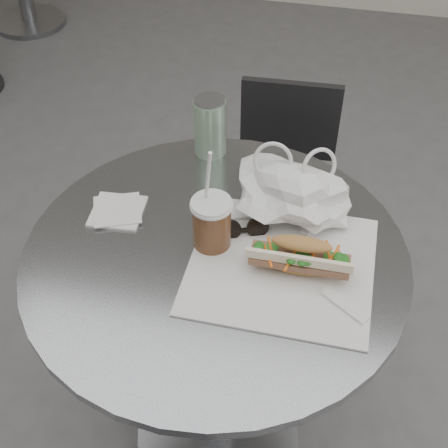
% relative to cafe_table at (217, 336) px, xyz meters
% --- Properties ---
extents(cafe_table, '(0.76, 0.76, 0.74)m').
position_rel_cafe_table_xyz_m(cafe_table, '(0.00, 0.00, 0.00)').
color(cafe_table, slate).
rests_on(cafe_table, ground).
extents(chair_far, '(0.37, 0.38, 0.70)m').
position_rel_cafe_table_xyz_m(chair_far, '(0.06, 0.59, -0.15)').
color(chair_far, '#2A292C').
rests_on(chair_far, ground).
extents(sandwich_paper, '(0.35, 0.33, 0.00)m').
position_rel_cafe_table_xyz_m(sandwich_paper, '(0.13, -0.01, 0.28)').
color(sandwich_paper, white).
rests_on(sandwich_paper, cafe_table).
extents(banh_mi, '(0.23, 0.09, 0.08)m').
position_rel_cafe_table_xyz_m(banh_mi, '(0.16, -0.01, 0.31)').
color(banh_mi, '#C28349').
rests_on(banh_mi, sandwich_paper).
extents(iced_coffee, '(0.08, 0.08, 0.24)m').
position_rel_cafe_table_xyz_m(iced_coffee, '(-0.01, 0.02, 0.33)').
color(iced_coffee, brown).
rests_on(iced_coffee, cafe_table).
extents(sunglasses, '(0.10, 0.06, 0.05)m').
position_rel_cafe_table_xyz_m(sunglasses, '(0.04, 0.06, 0.29)').
color(sunglasses, black).
rests_on(sunglasses, cafe_table).
extents(plastic_bag, '(0.27, 0.24, 0.11)m').
position_rel_cafe_table_xyz_m(plastic_bag, '(0.13, 0.14, 0.33)').
color(plastic_bag, white).
rests_on(plastic_bag, cafe_table).
extents(napkin_stack, '(0.13, 0.13, 0.01)m').
position_rel_cafe_table_xyz_m(napkin_stack, '(-0.23, 0.07, 0.28)').
color(napkin_stack, white).
rests_on(napkin_stack, cafe_table).
extents(drink_can, '(0.07, 0.07, 0.14)m').
position_rel_cafe_table_xyz_m(drink_can, '(-0.09, 0.32, 0.34)').
color(drink_can, '#559257').
rests_on(drink_can, cafe_table).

